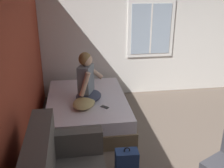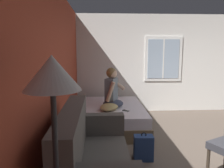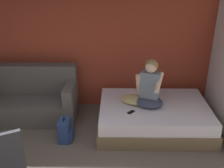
{
  "view_description": "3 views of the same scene",
  "coord_description": "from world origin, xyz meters",
  "px_view_note": "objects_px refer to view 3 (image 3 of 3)",
  "views": [
    {
      "loc": [
        -2.8,
        2.08,
        2.45
      ],
      "look_at": [
        0.95,
        1.53,
        0.97
      ],
      "focal_mm": 42.0,
      "sensor_mm": 36.0,
      "label": 1
    },
    {
      "loc": [
        -3.23,
        2.14,
        1.73
      ],
      "look_at": [
        0.34,
        1.96,
        1.17
      ],
      "focal_mm": 35.0,
      "sensor_mm": 36.0,
      "label": 2
    },
    {
      "loc": [
        0.87,
        -2.32,
        2.78
      ],
      "look_at": [
        0.81,
        1.71,
        0.98
      ],
      "focal_mm": 42.0,
      "sensor_mm": 36.0,
      "label": 3
    }
  ],
  "objects_px": {
    "couch": "(33,99)",
    "side_chair": "(5,158)",
    "cell_phone": "(131,112)",
    "person_seated": "(150,87)",
    "bed": "(153,116)",
    "backpack": "(65,131)",
    "throw_pillow": "(134,100)"
  },
  "relations": [
    {
      "from": "couch",
      "to": "backpack",
      "type": "xyz_separation_m",
      "value": [
        0.76,
        -0.79,
        -0.2
      ]
    },
    {
      "from": "person_seated",
      "to": "throw_pillow",
      "type": "xyz_separation_m",
      "value": [
        -0.26,
        0.08,
        -0.29
      ]
    },
    {
      "from": "bed",
      "to": "throw_pillow",
      "type": "height_order",
      "value": "throw_pillow"
    },
    {
      "from": "backpack",
      "to": "cell_phone",
      "type": "distance_m",
      "value": 1.19
    },
    {
      "from": "cell_phone",
      "to": "backpack",
      "type": "bearing_deg",
      "value": 53.6
    },
    {
      "from": "couch",
      "to": "throw_pillow",
      "type": "height_order",
      "value": "couch"
    },
    {
      "from": "bed",
      "to": "side_chair",
      "type": "distance_m",
      "value": 2.66
    },
    {
      "from": "backpack",
      "to": "throw_pillow",
      "type": "bearing_deg",
      "value": 22.19
    },
    {
      "from": "side_chair",
      "to": "throw_pillow",
      "type": "height_order",
      "value": "side_chair"
    },
    {
      "from": "cell_phone",
      "to": "person_seated",
      "type": "bearing_deg",
      "value": -95.21
    },
    {
      "from": "bed",
      "to": "cell_phone",
      "type": "height_order",
      "value": "cell_phone"
    },
    {
      "from": "couch",
      "to": "throw_pillow",
      "type": "distance_m",
      "value": 2.0
    },
    {
      "from": "person_seated",
      "to": "throw_pillow",
      "type": "relative_size",
      "value": 1.82
    },
    {
      "from": "bed",
      "to": "cell_phone",
      "type": "distance_m",
      "value": 0.58
    },
    {
      "from": "bed",
      "to": "couch",
      "type": "xyz_separation_m",
      "value": [
        -2.34,
        0.36,
        0.16
      ]
    },
    {
      "from": "cell_phone",
      "to": "side_chair",
      "type": "bearing_deg",
      "value": 83.14
    },
    {
      "from": "throw_pillow",
      "to": "cell_phone",
      "type": "relative_size",
      "value": 3.33
    },
    {
      "from": "cell_phone",
      "to": "throw_pillow",
      "type": "bearing_deg",
      "value": -55.45
    },
    {
      "from": "side_chair",
      "to": "cell_phone",
      "type": "relative_size",
      "value": 6.81
    },
    {
      "from": "couch",
      "to": "side_chair",
      "type": "xyz_separation_m",
      "value": [
        0.21,
        -1.92,
        0.14
      ]
    },
    {
      "from": "throw_pillow",
      "to": "side_chair",
      "type": "bearing_deg",
      "value": -137.39
    },
    {
      "from": "bed",
      "to": "backpack",
      "type": "relative_size",
      "value": 4.45
    },
    {
      "from": "side_chair",
      "to": "throw_pillow",
      "type": "bearing_deg",
      "value": 42.61
    },
    {
      "from": "person_seated",
      "to": "bed",
      "type": "bearing_deg",
      "value": 7.14
    },
    {
      "from": "couch",
      "to": "person_seated",
      "type": "distance_m",
      "value": 2.31
    },
    {
      "from": "couch",
      "to": "cell_phone",
      "type": "relative_size",
      "value": 11.85
    },
    {
      "from": "couch",
      "to": "side_chair",
      "type": "relative_size",
      "value": 1.74
    },
    {
      "from": "couch",
      "to": "cell_phone",
      "type": "bearing_deg",
      "value": -18.59
    },
    {
      "from": "bed",
      "to": "person_seated",
      "type": "bearing_deg",
      "value": -172.86
    },
    {
      "from": "person_seated",
      "to": "cell_phone",
      "type": "distance_m",
      "value": 0.55
    },
    {
      "from": "person_seated",
      "to": "cell_phone",
      "type": "height_order",
      "value": "person_seated"
    },
    {
      "from": "throw_pillow",
      "to": "bed",
      "type": "bearing_deg",
      "value": -9.75
    }
  ]
}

